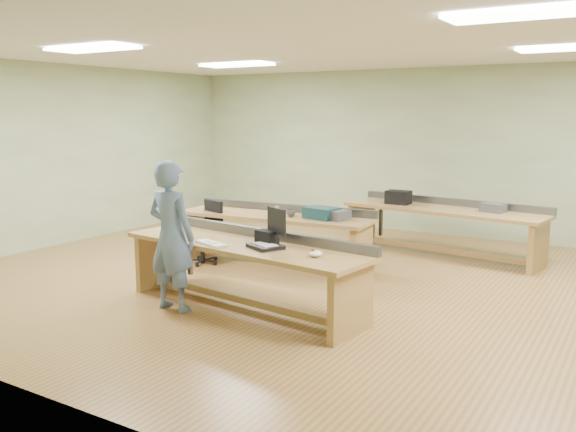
% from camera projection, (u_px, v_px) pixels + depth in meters
% --- Properties ---
extents(floor, '(10.00, 10.00, 0.00)m').
position_uv_depth(floor, '(328.00, 284.00, 7.92)').
color(floor, olive).
rests_on(floor, ground).
extents(ceiling, '(10.00, 10.00, 0.00)m').
position_uv_depth(ceiling, '(330.00, 46.00, 7.42)').
color(ceiling, silver).
rests_on(ceiling, wall_back).
extents(wall_back, '(10.00, 0.04, 3.00)m').
position_uv_depth(wall_back, '(431.00, 152.00, 11.04)').
color(wall_back, '#A5BB8D').
rests_on(wall_back, floor).
extents(wall_front, '(10.00, 0.04, 3.00)m').
position_uv_depth(wall_front, '(68.00, 212.00, 4.30)').
color(wall_front, '#A5BB8D').
rests_on(wall_front, floor).
extents(wall_left, '(0.04, 8.00, 3.00)m').
position_uv_depth(wall_left, '(65.00, 155.00, 10.23)').
color(wall_left, '#A5BB8D').
rests_on(wall_left, floor).
extents(fluor_panels, '(6.20, 3.50, 0.03)m').
position_uv_depth(fluor_panels, '(330.00, 48.00, 7.43)').
color(fluor_panels, white).
rests_on(fluor_panels, ceiling).
extents(workbench_front, '(3.16, 1.21, 0.86)m').
position_uv_depth(workbench_front, '(246.00, 259.00, 6.87)').
color(workbench_front, '#A18344').
rests_on(workbench_front, floor).
extents(workbench_mid, '(2.93, 0.96, 0.86)m').
position_uv_depth(workbench_mid, '(276.00, 227.00, 8.82)').
color(workbench_mid, '#A18344').
rests_on(workbench_mid, floor).
extents(workbench_back, '(3.18, 1.23, 0.86)m').
position_uv_depth(workbench_back, '(443.00, 220.00, 9.40)').
color(workbench_back, '#A18344').
rests_on(workbench_back, floor).
extents(person, '(0.62, 0.42, 1.69)m').
position_uv_depth(person, '(171.00, 236.00, 6.75)').
color(person, slate).
rests_on(person, floor).
extents(laptop_base, '(0.45, 0.42, 0.04)m').
position_uv_depth(laptop_base, '(265.00, 246.00, 6.57)').
color(laptop_base, black).
rests_on(laptop_base, workbench_front).
extents(laptop_screen, '(0.33, 0.17, 0.28)m').
position_uv_depth(laptop_screen, '(277.00, 221.00, 6.61)').
color(laptop_screen, black).
rests_on(laptop_screen, laptop_base).
extents(keyboard, '(0.46, 0.28, 0.03)m').
position_uv_depth(keyboard, '(211.00, 243.00, 6.75)').
color(keyboard, silver).
rests_on(keyboard, workbench_front).
extents(trackball_mouse, '(0.18, 0.19, 0.07)m').
position_uv_depth(trackball_mouse, '(316.00, 253.00, 6.18)').
color(trackball_mouse, white).
rests_on(trackball_mouse, workbench_front).
extents(camera_bag, '(0.27, 0.20, 0.16)m').
position_uv_depth(camera_bag, '(267.00, 238.00, 6.72)').
color(camera_bag, black).
rests_on(camera_bag, workbench_front).
extents(task_chair, '(0.62, 0.62, 0.92)m').
position_uv_depth(task_chair, '(205.00, 240.00, 8.98)').
color(task_chair, black).
rests_on(task_chair, floor).
extents(parts_bin_teal, '(0.49, 0.40, 0.15)m').
position_uv_depth(parts_bin_teal, '(321.00, 213.00, 8.44)').
color(parts_bin_teal, '#12323A').
rests_on(parts_bin_teal, workbench_mid).
extents(parts_bin_grey, '(0.53, 0.39, 0.13)m').
position_uv_depth(parts_bin_grey, '(331.00, 214.00, 8.40)').
color(parts_bin_grey, '#39393C').
rests_on(parts_bin_grey, workbench_mid).
extents(mug, '(0.16, 0.16, 0.10)m').
position_uv_depth(mug, '(291.00, 213.00, 8.59)').
color(mug, '#39393C').
rests_on(mug, workbench_mid).
extents(drinks_can, '(0.08, 0.08, 0.12)m').
position_uv_depth(drinks_can, '(277.00, 210.00, 8.79)').
color(drinks_can, silver).
rests_on(drinks_can, workbench_mid).
extents(storage_box_back, '(0.38, 0.27, 0.21)m').
position_uv_depth(storage_box_back, '(398.00, 197.00, 9.78)').
color(storage_box_back, black).
rests_on(storage_box_back, workbench_back).
extents(tray_back, '(0.37, 0.31, 0.13)m').
position_uv_depth(tray_back, '(493.00, 208.00, 8.95)').
color(tray_back, '#39393C').
rests_on(tray_back, workbench_back).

